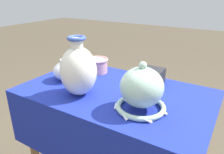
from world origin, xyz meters
The scene contains 6 objects.
display_table centered at (0.00, -0.02, 0.67)m, with size 0.94×0.57×0.79m.
vase_tall_bulbous centered at (-0.13, -0.12, 0.91)m, with size 0.17×0.17×0.28m.
vase_dome_bell centered at (0.18, -0.10, 0.88)m, with size 0.22×0.23×0.21m.
mosaic_tile_box centered at (0.11, 0.17, 0.83)m, with size 0.13×0.12×0.08m.
jar_round_porcelain centered at (-0.31, -0.02, 0.84)m, with size 0.13×0.13×0.12m.
cup_wide_rose centered at (-0.23, 0.17, 0.83)m, with size 0.13×0.13×0.09m.
Camera 1 is at (0.50, -0.85, 1.26)m, focal length 35.00 mm.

